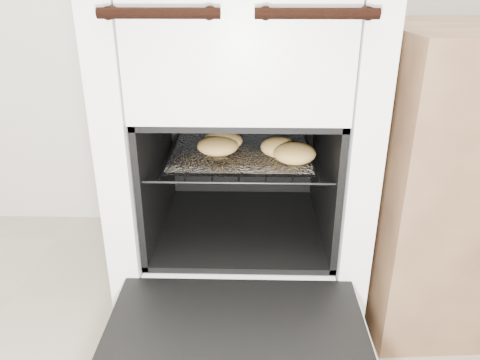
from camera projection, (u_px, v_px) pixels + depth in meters
The scene contains 5 objects.
stove at pixel (241, 141), 1.34m from camera, with size 0.64×0.71×0.98m.
oven_door at pixel (235, 350), 0.96m from camera, with size 0.57×0.45×0.04m.
oven_rack at pixel (241, 151), 1.28m from camera, with size 0.46×0.45×0.01m.
foil_sheet at pixel (241, 152), 1.26m from camera, with size 0.36×0.32×0.01m, color white.
baked_rolls at pixel (252, 146), 1.21m from camera, with size 0.33×0.24×0.05m.
Camera 1 is at (0.07, -0.13, 0.92)m, focal length 35.00 mm.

